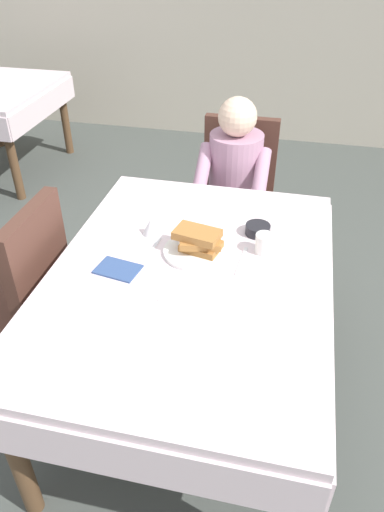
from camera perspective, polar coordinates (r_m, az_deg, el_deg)
ground_plane at (r=2.45m, az=-0.24°, el=-15.78°), size 14.00×14.00×0.00m
dining_table_main at (r=1.98m, az=-0.28°, el=-3.95°), size 1.12×1.52×0.74m
chair_diner at (r=3.01m, az=5.25°, el=8.10°), size 0.44×0.45×0.93m
diner_person at (r=2.81m, az=4.93°, el=9.19°), size 0.40×0.43×1.12m
chair_left_side at (r=2.32m, az=-19.20°, el=-3.38°), size 0.45×0.44×0.93m
plate_breakfast at (r=2.03m, az=0.62°, el=0.56°), size 0.28×0.28×0.02m
breakfast_stack at (r=2.00m, az=0.83°, el=1.89°), size 0.21×0.15×0.09m
cup_coffee at (r=2.04m, az=8.54°, el=1.47°), size 0.11×0.08×0.08m
bowl_butter at (r=2.16m, az=7.72°, el=3.11°), size 0.11×0.11×0.04m
syrup_pitcher at (r=2.14m, az=-4.83°, el=3.49°), size 0.08×0.08×0.07m
fork_left_of_plate at (r=2.06m, az=-4.68°, el=0.79°), size 0.03×0.18×0.00m
knife_right_of_plate at (r=1.99m, az=5.84°, el=-0.58°), size 0.03×0.20×0.00m
spoon_near_edge at (r=1.79m, az=-1.56°, el=-5.26°), size 0.15×0.04×0.00m
napkin_folded at (r=1.96m, az=-8.70°, el=-1.54°), size 0.19×0.15×0.01m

